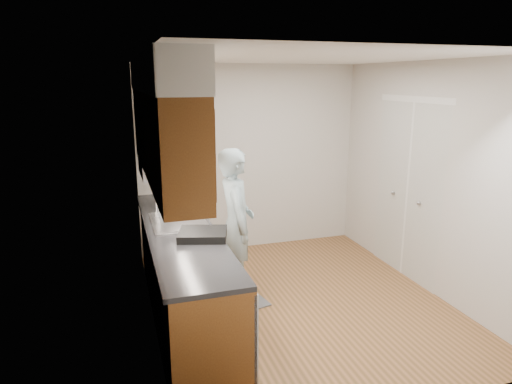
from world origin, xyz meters
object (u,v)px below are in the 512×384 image
steel_can (182,200)px  dish_rack (203,234)px  soda_can (185,202)px  soap_bottle_b (186,195)px  soap_bottle_a (160,198)px  person (236,215)px  soap_bottle_c (168,195)px

steel_can → dish_rack: size_ratio=0.32×
soda_can → steel_can: 0.05m
soap_bottle_b → steel_can: soap_bottle_b is taller
soda_can → soap_bottle_a: bearing=-174.6°
person → soap_bottle_b: bearing=42.1°
person → soap_bottle_c: 0.90m
soap_bottle_a → person: bearing=-28.9°
person → steel_can: size_ratio=13.85×
person → soap_bottle_a: 0.85m
person → soap_bottle_c: person is taller
person → soap_bottle_b: 0.74m
steel_can → soap_bottle_b: bearing=62.6°
soap_bottle_a → dish_rack: 1.07m
soap_bottle_b → dish_rack: soap_bottle_b is taller
person → soda_can: size_ratio=16.80×
steel_can → soap_bottle_a: bearing=-163.7°
soap_bottle_b → dish_rack: 1.22m
soap_bottle_c → dish_rack: soap_bottle_c is taller
dish_rack → person: bearing=69.6°
soap_bottle_b → soda_can: bearing=-101.7°
soap_bottle_a → soda_can: size_ratio=2.34×
soap_bottle_b → soap_bottle_c: 0.20m
person → soap_bottle_b: (-0.43, 0.59, 0.10)m
soap_bottle_a → soap_bottle_b: 0.36m
steel_can → dish_rack: 1.11m
soap_bottle_b → steel_can: 0.13m
person → soap_bottle_c: bearing=49.6°
soap_bottle_b → soda_can: 0.17m
soda_can → dish_rack: 1.06m
person → soda_can: bearing=53.2°
soap_bottle_a → dish_rack: (0.26, -1.03, -0.09)m
person → soda_can: person is taller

